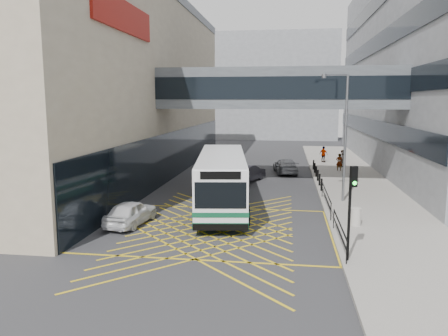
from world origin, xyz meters
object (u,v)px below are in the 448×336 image
at_px(litter_bin, 356,217).
at_px(pedestrian_b, 343,159).
at_px(bus, 222,179).
at_px(car_dark, 247,173).
at_px(pedestrian_a, 339,162).
at_px(street_lamp, 343,130).
at_px(car_silver, 285,166).
at_px(traffic_light, 351,200).
at_px(car_white, 131,212).
at_px(pedestrian_c, 324,154).

height_order(litter_bin, pedestrian_b, pedestrian_b).
height_order(bus, car_dark, bus).
xyz_separation_m(pedestrian_a, pedestrian_b, (0.61, 2.42, 0.04)).
relative_size(street_lamp, litter_bin, 8.72).
bearing_deg(car_silver, pedestrian_b, -155.21).
xyz_separation_m(bus, pedestrian_a, (8.77, 14.98, -0.84)).
height_order(bus, car_silver, bus).
xyz_separation_m(car_silver, pedestrian_a, (4.93, 1.28, 0.25)).
height_order(bus, pedestrian_a, bus).
relative_size(litter_bin, pedestrian_a, 0.58).
relative_size(litter_bin, pedestrian_b, 0.55).
xyz_separation_m(bus, traffic_light, (6.51, -8.75, 0.90)).
distance_m(car_white, pedestrian_b, 25.76).
relative_size(pedestrian_a, pedestrian_b, 0.96).
distance_m(traffic_light, street_lamp, 11.16).
bearing_deg(litter_bin, street_lamp, 91.44).
bearing_deg(car_silver, pedestrian_a, -174.37).
height_order(traffic_light, pedestrian_c, traffic_light).
relative_size(bus, litter_bin, 13.27).
relative_size(car_dark, pedestrian_b, 2.72).
distance_m(pedestrian_a, pedestrian_c, 5.67).
bearing_deg(car_dark, traffic_light, 129.05).
bearing_deg(car_dark, car_silver, -103.32).
relative_size(car_white, litter_bin, 4.61).
distance_m(traffic_light, pedestrian_c, 29.40).
bearing_deg(car_white, car_dark, -103.08).
distance_m(street_lamp, pedestrian_c, 18.77).
xyz_separation_m(pedestrian_b, pedestrian_c, (-1.59, 3.17, 0.00)).
distance_m(street_lamp, pedestrian_a, 13.42).
bearing_deg(pedestrian_a, street_lamp, 87.58).
xyz_separation_m(car_white, pedestrian_b, (13.66, 21.84, 0.32)).
bearing_deg(pedestrian_a, car_dark, 39.49).
xyz_separation_m(bus, car_silver, (3.84, 13.70, -1.10)).
relative_size(street_lamp, pedestrian_a, 5.05).
bearing_deg(pedestrian_a, car_white, 59.71).
distance_m(litter_bin, pedestrian_c, 23.98).
distance_m(car_silver, pedestrian_a, 5.10).
xyz_separation_m(car_dark, pedestrian_a, (8.05, 5.82, 0.25)).
xyz_separation_m(car_dark, car_silver, (3.12, 4.54, -0.00)).
height_order(traffic_light, street_lamp, street_lamp).
height_order(bus, street_lamp, street_lamp).
xyz_separation_m(litter_bin, pedestrian_b, (1.82, 20.81, 0.37)).
bearing_deg(pedestrian_b, pedestrian_a, -141.99).
bearing_deg(traffic_light, car_dark, 87.35).
xyz_separation_m(street_lamp, litter_bin, (0.14, -5.59, -4.13)).
distance_m(bus, street_lamp, 8.28).
relative_size(car_white, traffic_light, 1.09).
bearing_deg(pedestrian_a, traffic_light, 88.16).
distance_m(bus, pedestrian_b, 19.78).
relative_size(car_white, pedestrian_c, 2.55).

